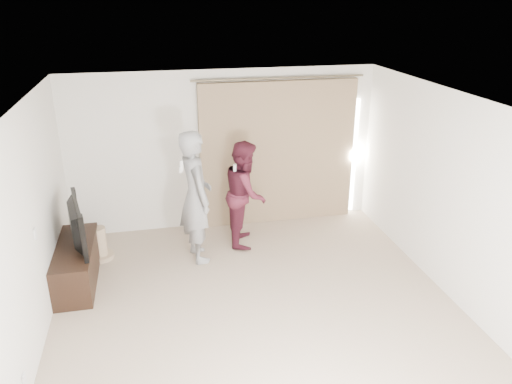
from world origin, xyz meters
TOP-DOWN VIEW (x-y plane):
  - floor at (0.00, 0.00)m, footprint 5.50×5.50m
  - wall_back at (0.00, 2.75)m, footprint 5.00×0.04m
  - wall_left at (-2.50, -0.00)m, footprint 0.04×5.50m
  - ceiling at (0.00, 0.00)m, footprint 5.00×5.50m
  - curtain at (0.91, 2.68)m, footprint 2.80×0.11m
  - tv_console at (-2.27, 1.30)m, footprint 0.49×1.42m
  - tv at (-2.27, 1.30)m, footprint 0.36×1.10m
  - scratching_post at (-2.01, 1.91)m, footprint 0.37×0.37m
  - person_man at (-0.58, 1.64)m, footprint 0.60×0.79m
  - person_woman at (0.21, 2.00)m, footprint 0.79×0.92m

SIDE VIEW (x-z plane):
  - floor at x=0.00m, z-range 0.00..0.00m
  - scratching_post at x=-2.01m, z-range -0.05..0.45m
  - tv_console at x=-2.27m, z-range 0.00..0.55m
  - person_woman at x=0.21m, z-range 0.00..1.65m
  - tv at x=-2.27m, z-range 0.55..1.18m
  - person_man at x=-0.58m, z-range 0.00..1.95m
  - curtain at x=0.91m, z-range -0.02..2.43m
  - wall_left at x=-2.50m, z-range 0.00..2.60m
  - wall_back at x=0.00m, z-range 0.00..2.60m
  - ceiling at x=0.00m, z-range 2.60..2.60m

